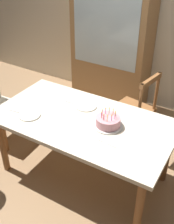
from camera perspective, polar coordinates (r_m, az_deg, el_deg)
The scene contains 11 objects.
ground at distance 3.17m, azimuth -0.80°, elevation -12.43°, with size 6.40×6.40×0.00m, color #93704C.
back_wall at distance 4.02m, azimuth 13.74°, elevation 18.53°, with size 6.40×0.10×2.60m, color beige.
dining_table at distance 2.74m, azimuth -0.90°, elevation -2.89°, with size 1.76×0.95×0.73m.
birthday_cake at distance 2.58m, azimuth 4.34°, elevation -2.01°, with size 0.28×0.28×0.16m.
plate_near_celebrant at distance 2.80m, azimuth -11.70°, elevation -0.60°, with size 0.22×0.22×0.01m, color silver.
plate_far_side at distance 2.88m, azimuth -0.18°, elevation 1.22°, with size 0.22×0.22×0.01m, color silver.
fork_near_celebrant at distance 2.89m, azimuth -14.29°, elevation 0.12°, with size 0.18×0.02×0.01m, color silver.
fork_far_side at distance 2.94m, azimuth -3.02°, elevation 1.87°, with size 0.18×0.02×0.01m, color silver.
fork_near_guest at distance 2.41m, azimuth 4.05°, elevation -6.34°, with size 0.18×0.02×0.01m, color silver.
chair_spindle_back at distance 3.36m, azimuth 9.52°, elevation 0.19°, with size 0.51×0.51×0.95m.
china_cabinet at distance 4.03m, azimuth 5.09°, elevation 14.15°, with size 1.10×0.45×1.90m.
Camera 1 is at (1.17, -1.87, 2.27)m, focal length 44.63 mm.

